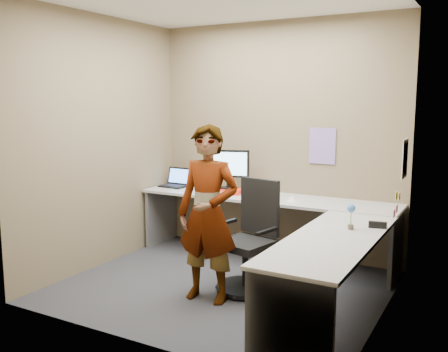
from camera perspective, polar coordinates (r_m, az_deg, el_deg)
The scene contains 20 objects.
ground at distance 4.99m, azimuth -0.18°, elevation -12.50°, with size 3.00×3.00×0.00m, color #28292E.
wall_back at distance 5.84m, azimuth 6.07°, elevation 4.17°, with size 3.00×3.00×0.00m, color brown.
wall_right at distance 4.16m, azimuth 18.17°, elevation 2.02°, with size 2.70×2.70×0.00m, color brown.
wall_left at distance 5.56m, azimuth -13.83°, elevation 3.75°, with size 2.70×2.70×0.00m, color brown.
desk at distance 4.96m, azimuth 6.44°, elevation -5.54°, with size 2.98×2.58×0.73m.
paper_ream at distance 5.77m, azimuth 0.47°, elevation -1.74°, with size 0.30×0.22×0.06m, color red.
monitor at distance 5.74m, azimuth 0.56°, elevation 1.17°, with size 0.46×0.20×0.45m.
laptop at distance 6.29m, azimuth -5.53°, elevation -0.65°, with size 0.33×0.28×0.23m.
trackball_mouse at distance 5.66m, azimuth 0.28°, elevation -1.98°, with size 0.12×0.08×0.07m.
origami at distance 5.39m, azimuth 7.78°, elevation -2.56°, with size 0.10×0.10×0.06m, color white.
stapler at distance 4.43m, azimuth 17.15°, elevation -5.36°, with size 0.15×0.04×0.06m, color black.
flower at distance 4.30m, azimuth 14.33°, elevation -4.07°, with size 0.07×0.07×0.22m.
calendar_purple at distance 5.64m, azimuth 11.17°, elevation 3.39°, with size 0.30×0.01×0.40m, color #846BB7.
calendar_white at distance 5.05m, azimuth 19.97°, elevation 1.88°, with size 0.01×0.28×0.38m, color white.
sticky_note_a at distance 4.75m, azimuth 19.10°, elevation -2.13°, with size 0.01×0.07×0.07m, color #F2E059.
sticky_note_b at distance 4.83m, azimuth 19.13°, elevation -3.55°, with size 0.01×0.07×0.07m, color pink.
sticky_note_c at distance 4.71m, azimuth 18.86°, elevation -4.06°, with size 0.01×0.07×0.07m, color pink.
sticky_note_d at distance 4.90m, azimuth 19.39°, elevation -2.18°, with size 0.01×0.07×0.07m, color #F2E059.
office_chair at distance 4.79m, azimuth 2.94°, elevation -8.05°, with size 0.58×0.56×1.04m.
person at distance 4.46m, azimuth -1.85°, elevation -4.36°, with size 0.58×0.38×1.59m, color #999399.
Camera 1 is at (2.27, -4.06, 1.79)m, focal length 40.00 mm.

